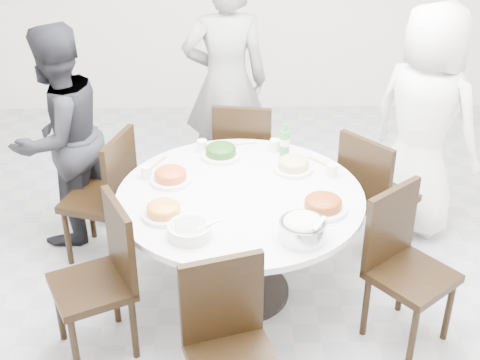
{
  "coord_description": "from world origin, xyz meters",
  "views": [
    {
      "loc": [
        -0.38,
        -3.46,
        2.83
      ],
      "look_at": [
        -0.31,
        0.03,
        0.82
      ],
      "focal_mm": 50.0,
      "sensor_mm": 36.0,
      "label": 1
    }
  ],
  "objects_px": {
    "chair_se": "(413,273)",
    "chair_nw": "(98,197)",
    "dining_table": "(240,245)",
    "chair_sw": "(91,284)",
    "rice_bowl": "(303,231)",
    "diner_left": "(60,137)",
    "chair_n": "(245,156)",
    "diner_middle": "(226,84)",
    "chair_ne": "(378,194)",
    "beverage_bottle": "(285,140)",
    "diner_right": "(425,122)",
    "soup_bowl": "(190,231)"
  },
  "relations": [
    {
      "from": "chair_se",
      "to": "chair_nw",
      "type": "bearing_deg",
      "value": 116.42
    },
    {
      "from": "dining_table",
      "to": "chair_sw",
      "type": "height_order",
      "value": "chair_sw"
    },
    {
      "from": "rice_bowl",
      "to": "diner_left",
      "type": "bearing_deg",
      "value": 142.6
    },
    {
      "from": "chair_n",
      "to": "diner_middle",
      "type": "bearing_deg",
      "value": -59.64
    },
    {
      "from": "chair_ne",
      "to": "beverage_bottle",
      "type": "xyz_separation_m",
      "value": [
        -0.65,
        0.07,
        0.39
      ]
    },
    {
      "from": "chair_ne",
      "to": "chair_n",
      "type": "distance_m",
      "value": 1.07
    },
    {
      "from": "chair_nw",
      "to": "chair_se",
      "type": "distance_m",
      "value": 2.12
    },
    {
      "from": "chair_sw",
      "to": "beverage_bottle",
      "type": "bearing_deg",
      "value": 105.0
    },
    {
      "from": "beverage_bottle",
      "to": "diner_right",
      "type": "bearing_deg",
      "value": 16.24
    },
    {
      "from": "chair_n",
      "to": "chair_se",
      "type": "distance_m",
      "value": 1.72
    },
    {
      "from": "dining_table",
      "to": "diner_middle",
      "type": "bearing_deg",
      "value": 93.43
    },
    {
      "from": "chair_se",
      "to": "chair_n",
      "type": "bearing_deg",
      "value": 83.06
    },
    {
      "from": "chair_n",
      "to": "chair_se",
      "type": "relative_size",
      "value": 1.0
    },
    {
      "from": "chair_nw",
      "to": "soup_bowl",
      "type": "relative_size",
      "value": 3.98
    },
    {
      "from": "diner_middle",
      "to": "dining_table",
      "type": "bearing_deg",
      "value": 86.89
    },
    {
      "from": "chair_ne",
      "to": "soup_bowl",
      "type": "height_order",
      "value": "chair_ne"
    },
    {
      "from": "chair_nw",
      "to": "chair_n",
      "type": "bearing_deg",
      "value": 137.68
    },
    {
      "from": "chair_sw",
      "to": "chair_ne",
      "type": "bearing_deg",
      "value": 91.4
    },
    {
      "from": "chair_sw",
      "to": "rice_bowl",
      "type": "distance_m",
      "value": 1.21
    },
    {
      "from": "chair_sw",
      "to": "beverage_bottle",
      "type": "xyz_separation_m",
      "value": [
        1.15,
        1.0,
        0.39
      ]
    },
    {
      "from": "chair_se",
      "to": "beverage_bottle",
      "type": "bearing_deg",
      "value": 86.33
    },
    {
      "from": "chair_sw",
      "to": "chair_se",
      "type": "height_order",
      "value": "same"
    },
    {
      "from": "chair_nw",
      "to": "soup_bowl",
      "type": "distance_m",
      "value": 1.15
    },
    {
      "from": "chair_sw",
      "to": "rice_bowl",
      "type": "xyz_separation_m",
      "value": [
        1.17,
        0.02,
        0.33
      ]
    },
    {
      "from": "dining_table",
      "to": "diner_right",
      "type": "xyz_separation_m",
      "value": [
        1.31,
        0.8,
        0.47
      ]
    },
    {
      "from": "chair_ne",
      "to": "chair_nw",
      "type": "height_order",
      "value": "same"
    },
    {
      "from": "chair_nw",
      "to": "soup_bowl",
      "type": "bearing_deg",
      "value": 55.61
    },
    {
      "from": "chair_n",
      "to": "diner_right",
      "type": "distance_m",
      "value": 1.33
    },
    {
      "from": "diner_right",
      "to": "rice_bowl",
      "type": "xyz_separation_m",
      "value": [
        -0.99,
        -1.27,
        -0.04
      ]
    },
    {
      "from": "soup_bowl",
      "to": "chair_se",
      "type": "bearing_deg",
      "value": 0.33
    },
    {
      "from": "diner_right",
      "to": "soup_bowl",
      "type": "height_order",
      "value": "diner_right"
    },
    {
      "from": "chair_se",
      "to": "diner_left",
      "type": "distance_m",
      "value": 2.5
    },
    {
      "from": "dining_table",
      "to": "chair_nw",
      "type": "xyz_separation_m",
      "value": [
        -0.96,
        0.44,
        0.1
      ]
    },
    {
      "from": "beverage_bottle",
      "to": "soup_bowl",
      "type": "bearing_deg",
      "value": -121.94
    },
    {
      "from": "dining_table",
      "to": "soup_bowl",
      "type": "distance_m",
      "value": 0.66
    },
    {
      "from": "chair_sw",
      "to": "diner_right",
      "type": "distance_m",
      "value": 2.54
    },
    {
      "from": "dining_table",
      "to": "chair_ne",
      "type": "relative_size",
      "value": 1.58
    },
    {
      "from": "chair_n",
      "to": "beverage_bottle",
      "type": "relative_size",
      "value": 4.21
    },
    {
      "from": "diner_left",
      "to": "soup_bowl",
      "type": "xyz_separation_m",
      "value": [
        0.95,
        -1.15,
        -0.01
      ]
    },
    {
      "from": "dining_table",
      "to": "chair_se",
      "type": "height_order",
      "value": "chair_se"
    },
    {
      "from": "chair_ne",
      "to": "soup_bowl",
      "type": "xyz_separation_m",
      "value": [
        -1.24,
        -0.88,
        0.31
      ]
    },
    {
      "from": "chair_nw",
      "to": "chair_ne",
      "type": "bearing_deg",
      "value": 107.99
    },
    {
      "from": "chair_ne",
      "to": "rice_bowl",
      "type": "relative_size",
      "value": 3.73
    },
    {
      "from": "chair_se",
      "to": "rice_bowl",
      "type": "height_order",
      "value": "chair_se"
    },
    {
      "from": "rice_bowl",
      "to": "diner_right",
      "type": "bearing_deg",
      "value": 52.24
    },
    {
      "from": "chair_ne",
      "to": "diner_right",
      "type": "bearing_deg",
      "value": -86.54
    },
    {
      "from": "dining_table",
      "to": "beverage_bottle",
      "type": "xyz_separation_m",
      "value": [
        0.31,
        0.51,
        0.49
      ]
    },
    {
      "from": "chair_n",
      "to": "chair_sw",
      "type": "distance_m",
      "value": 1.76
    },
    {
      "from": "rice_bowl",
      "to": "beverage_bottle",
      "type": "bearing_deg",
      "value": 91.21
    },
    {
      "from": "diner_right",
      "to": "diner_left",
      "type": "xyz_separation_m",
      "value": [
        -2.54,
        -0.09,
        -0.05
      ]
    }
  ]
}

